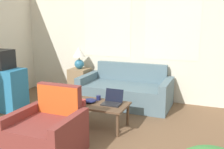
{
  "coord_description": "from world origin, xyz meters",
  "views": [
    {
      "loc": [
        1.48,
        -1.65,
        1.72
      ],
      "look_at": [
        -0.22,
        2.59,
        0.75
      ],
      "focal_mm": 42.0,
      "sensor_mm": 36.0,
      "label": 1
    }
  ],
  "objects": [
    {
      "name": "wall_back",
      "position": [
        -0.0,
        3.74,
        1.31
      ],
      "size": [
        6.65,
        0.06,
        2.6
      ],
      "color": "silver",
      "rests_on": "ground_plane"
    },
    {
      "name": "coffee_table",
      "position": [
        -0.26,
        1.98,
        0.35
      ],
      "size": [
        1.04,
        0.57,
        0.39
      ],
      "color": "brown",
      "rests_on": "ground_plane"
    },
    {
      "name": "snack_bowl",
      "position": [
        -0.37,
        1.99,
        0.42
      ],
      "size": [
        0.21,
        0.21,
        0.06
      ],
      "color": "#191E4C",
      "rests_on": "coffee_table"
    },
    {
      "name": "tv_remote",
      "position": [
        -0.53,
        1.82,
        0.4
      ],
      "size": [
        0.07,
        0.15,
        0.02
      ],
      "color": "black",
      "rests_on": "coffee_table"
    },
    {
      "name": "tv_dresser",
      "position": [
        -2.31,
        2.08,
        0.4
      ],
      "size": [
        0.92,
        0.48,
        0.8
      ],
      "color": "teal",
      "rests_on": "ground_plane"
    },
    {
      "name": "laptop",
      "position": [
        -0.0,
        2.06,
        0.44
      ],
      "size": [
        0.3,
        0.27,
        0.22
      ],
      "color": "black",
      "rests_on": "coffee_table"
    },
    {
      "name": "side_table",
      "position": [
        -1.34,
        3.43,
        0.31
      ],
      "size": [
        0.41,
        0.41,
        0.63
      ],
      "color": "#937551",
      "rests_on": "ground_plane"
    },
    {
      "name": "cup_navy",
      "position": [
        -0.39,
        1.79,
        0.44
      ],
      "size": [
        0.1,
        0.1,
        0.1
      ],
      "color": "#B23D38",
      "rests_on": "coffee_table"
    },
    {
      "name": "cat_black",
      "position": [
        -1.33,
        1.09,
        0.1
      ],
      "size": [
        0.32,
        0.49,
        0.2
      ],
      "rotation": [
        0.0,
        0.0,
        -2.04
      ],
      "color": "#B7AD9E",
      "rests_on": "ground_plane"
    },
    {
      "name": "couch",
      "position": [
        -0.18,
        3.26,
        0.26
      ],
      "size": [
        1.81,
        0.92,
        0.8
      ],
      "color": "slate",
      "rests_on": "ground_plane"
    },
    {
      "name": "cup_yellow",
      "position": [
        -0.29,
        2.16,
        0.43
      ],
      "size": [
        0.08,
        0.08,
        0.08
      ],
      "color": "#191E4C",
      "rests_on": "coffee_table"
    },
    {
      "name": "table_lamp",
      "position": [
        -1.34,
        3.43,
        0.91
      ],
      "size": [
        0.28,
        0.28,
        0.49
      ],
      "color": "teal",
      "rests_on": "side_table"
    },
    {
      "name": "armchair",
      "position": [
        -0.45,
        0.95,
        0.27
      ],
      "size": [
        0.83,
        0.8,
        0.87
      ],
      "color": "brown",
      "rests_on": "ground_plane"
    }
  ]
}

